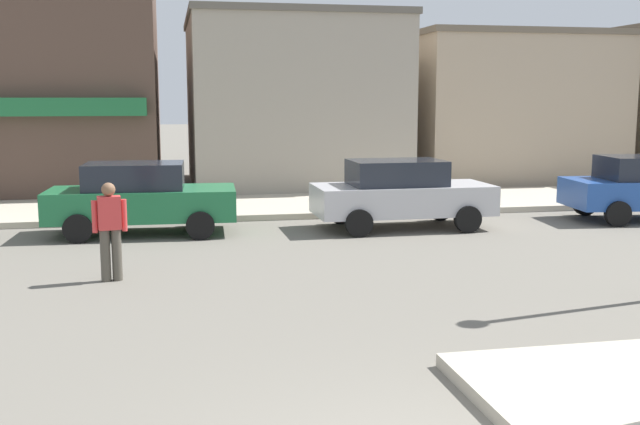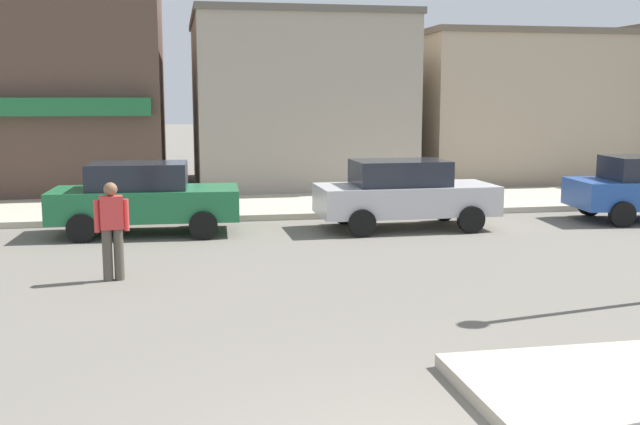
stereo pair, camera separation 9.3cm
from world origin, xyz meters
TOP-DOWN VIEW (x-y plane):
  - kerb_far at (0.00, 14.99)m, footprint 80.00×4.00m
  - parked_car_nearest at (-2.60, 11.78)m, footprint 4.08×2.03m
  - parked_car_second at (3.17, 11.36)m, footprint 4.01×1.90m
  - pedestrian_crossing_near at (-2.93, 7.55)m, footprint 0.56×0.27m
  - building_corner_shop at (-7.17, 21.57)m, footprint 10.06×9.68m
  - building_storefront_left_near at (2.09, 20.59)m, footprint 6.76×7.64m
  - building_storefront_left_mid at (9.68, 20.36)m, footprint 7.12×5.96m

SIDE VIEW (x-z plane):
  - kerb_far at x=0.00m, z-range 0.00..0.15m
  - parked_car_nearest at x=-2.60m, z-range 0.03..1.59m
  - parked_car_second at x=3.17m, z-range 0.03..1.59m
  - pedestrian_crossing_near at x=-2.93m, z-range 0.06..1.67m
  - building_storefront_left_mid at x=9.68m, z-range 0.00..5.16m
  - building_storefront_left_near at x=2.09m, z-range 0.00..5.60m
  - building_corner_shop at x=-7.17m, z-range 0.00..7.22m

